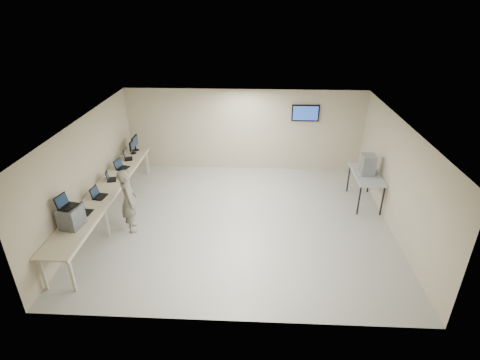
{
  "coord_description": "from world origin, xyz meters",
  "views": [
    {
      "loc": [
        0.43,
        -8.64,
        5.58
      ],
      "look_at": [
        0.0,
        0.2,
        1.15
      ],
      "focal_mm": 28.0,
      "sensor_mm": 36.0,
      "label": 1
    }
  ],
  "objects_px": {
    "workbench": "(106,191)",
    "equipment_box": "(71,217)",
    "side_table": "(367,176)",
    "soldier": "(129,201)"
  },
  "relations": [
    {
      "from": "soldier",
      "to": "side_table",
      "type": "xyz_separation_m",
      "value": [
        6.4,
        1.71,
        0.01
      ]
    },
    {
      "from": "workbench",
      "to": "side_table",
      "type": "bearing_deg",
      "value": 9.35
    },
    {
      "from": "workbench",
      "to": "equipment_box",
      "type": "relative_size",
      "value": 12.14
    },
    {
      "from": "workbench",
      "to": "soldier",
      "type": "distance_m",
      "value": 0.95
    },
    {
      "from": "equipment_box",
      "to": "side_table",
      "type": "relative_size",
      "value": 0.31
    },
    {
      "from": "equipment_box",
      "to": "soldier",
      "type": "bearing_deg",
      "value": 65.85
    },
    {
      "from": "workbench",
      "to": "equipment_box",
      "type": "xyz_separation_m",
      "value": [
        -0.06,
        -1.8,
        0.32
      ]
    },
    {
      "from": "equipment_box",
      "to": "side_table",
      "type": "xyz_separation_m",
      "value": [
        7.25,
        2.98,
        -0.27
      ]
    },
    {
      "from": "workbench",
      "to": "side_table",
      "type": "distance_m",
      "value": 7.28
    },
    {
      "from": "equipment_box",
      "to": "soldier",
      "type": "xyz_separation_m",
      "value": [
        0.85,
        1.27,
        -0.29
      ]
    }
  ]
}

